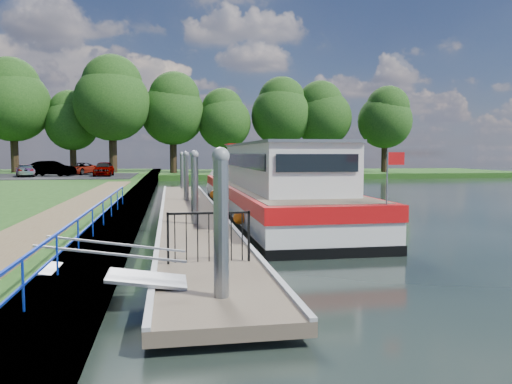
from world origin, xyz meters
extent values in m
plane|color=black|center=(0.00, 0.00, 0.00)|extent=(160.00, 160.00, 0.00)
cube|color=#473D2D|center=(-2.55, 15.00, 0.39)|extent=(1.10, 90.00, 0.78)
cube|color=#1C4313|center=(12.00, 52.00, 0.30)|extent=(60.00, 18.00, 0.60)
cube|color=brown|center=(-4.40, 8.00, 0.80)|extent=(1.60, 40.00, 0.05)
cube|color=black|center=(-11.00, 38.00, 0.81)|extent=(14.00, 12.00, 0.06)
cube|color=#0C2DBF|center=(-2.75, 3.00, 1.48)|extent=(0.04, 18.00, 0.04)
cube|color=#0C2DBF|center=(-2.75, 3.00, 1.12)|extent=(0.03, 18.00, 0.03)
cylinder|color=#0C2DBF|center=(-2.75, -2.00, 1.14)|extent=(0.04, 0.04, 0.72)
cylinder|color=#0C2DBF|center=(-2.75, 0.00, 1.14)|extent=(0.04, 0.04, 0.72)
cylinder|color=#0C2DBF|center=(-2.75, 2.00, 1.14)|extent=(0.04, 0.04, 0.72)
cylinder|color=#0C2DBF|center=(-2.75, 4.00, 1.14)|extent=(0.04, 0.04, 0.72)
cylinder|color=#0C2DBF|center=(-2.75, 6.00, 1.14)|extent=(0.04, 0.04, 0.72)
cylinder|color=#0C2DBF|center=(-2.75, 8.00, 1.14)|extent=(0.04, 0.04, 0.72)
cylinder|color=#0C2DBF|center=(-2.75, 10.00, 1.14)|extent=(0.04, 0.04, 0.72)
cylinder|color=#0C2DBF|center=(-2.75, 12.00, 1.14)|extent=(0.04, 0.04, 0.72)
cube|color=brown|center=(0.00, 13.00, 0.28)|extent=(2.50, 30.00, 0.24)
cube|color=#9EA0A3|center=(0.00, 1.00, 0.05)|extent=(2.30, 5.00, 0.30)
cube|color=#9EA0A3|center=(0.00, 9.00, 0.05)|extent=(2.30, 5.00, 0.30)
cube|color=#9EA0A3|center=(0.00, 17.00, 0.05)|extent=(2.30, 5.00, 0.30)
cube|color=#9EA0A3|center=(0.00, 25.00, 0.05)|extent=(2.30, 5.00, 0.30)
cube|color=#9EA0A3|center=(1.19, 13.00, 0.43)|extent=(0.12, 30.00, 0.06)
cube|color=#9EA0A3|center=(-1.19, 13.00, 0.43)|extent=(0.12, 30.00, 0.06)
cylinder|color=gray|center=(0.00, -0.50, 1.10)|extent=(0.26, 0.26, 3.40)
sphere|color=gray|center=(0.00, -0.50, 2.80)|extent=(0.30, 0.30, 0.30)
cylinder|color=gray|center=(0.00, 8.50, 1.10)|extent=(0.26, 0.26, 3.40)
sphere|color=gray|center=(0.00, 8.50, 2.80)|extent=(0.30, 0.30, 0.30)
cylinder|color=gray|center=(0.00, 17.50, 1.10)|extent=(0.26, 0.26, 3.40)
sphere|color=gray|center=(0.00, 17.50, 2.80)|extent=(0.30, 0.30, 0.30)
cylinder|color=gray|center=(0.00, 26.50, 1.10)|extent=(0.26, 0.26, 3.40)
sphere|color=gray|center=(0.00, 26.50, 2.80)|extent=(0.30, 0.30, 0.30)
cube|color=#A5A8AD|center=(-1.85, 0.50, 0.60)|extent=(2.58, 1.00, 0.43)
cube|color=#A5A8AD|center=(-1.85, 0.02, 1.10)|extent=(2.58, 0.04, 0.41)
cube|color=#A5A8AD|center=(-1.85, 0.98, 1.10)|extent=(2.58, 0.04, 0.41)
cube|color=black|center=(-0.90, 2.20, 0.98)|extent=(0.05, 0.05, 1.15)
cube|color=black|center=(0.90, 2.20, 0.98)|extent=(0.05, 0.05, 1.15)
cube|color=black|center=(0.00, 2.20, 1.52)|extent=(1.85, 0.05, 0.05)
cube|color=black|center=(-0.75, 2.20, 0.98)|extent=(0.02, 0.02, 1.10)
cube|color=black|center=(-0.50, 2.20, 0.98)|extent=(0.02, 0.02, 1.10)
cube|color=black|center=(-0.25, 2.20, 0.98)|extent=(0.02, 0.02, 1.10)
cube|color=black|center=(0.00, 2.20, 0.98)|extent=(0.02, 0.02, 1.10)
cube|color=black|center=(0.25, 2.20, 0.98)|extent=(0.02, 0.02, 1.10)
cube|color=black|center=(0.50, 2.20, 0.98)|extent=(0.02, 0.02, 1.10)
cube|color=black|center=(0.75, 2.20, 0.98)|extent=(0.02, 0.02, 1.10)
cube|color=black|center=(3.60, 13.87, 0.02)|extent=(4.00, 20.00, 0.55)
cube|color=silver|center=(3.60, 13.87, 0.62)|extent=(3.96, 19.90, 0.65)
cube|color=red|center=(3.60, 13.87, 1.18)|extent=(4.04, 20.00, 0.48)
cube|color=brown|center=(3.60, 13.87, 1.42)|extent=(3.68, 19.20, 0.04)
cone|color=silver|center=(3.60, 24.27, 0.55)|extent=(4.00, 1.50, 4.00)
cube|color=silver|center=(3.60, 11.37, 2.30)|extent=(3.00, 11.00, 1.75)
cube|color=gray|center=(3.60, 11.37, 3.22)|extent=(3.10, 11.20, 0.10)
cube|color=black|center=(2.08, 11.37, 2.55)|extent=(0.04, 10.00, 0.55)
cube|color=black|center=(5.12, 11.37, 2.55)|extent=(0.04, 10.00, 0.55)
cube|color=black|center=(3.60, 16.92, 2.55)|extent=(2.60, 0.04, 0.55)
cube|color=black|center=(3.60, 5.82, 2.55)|extent=(2.60, 0.04, 0.55)
cube|color=red|center=(3.60, 16.57, 3.30)|extent=(3.20, 1.60, 0.06)
cylinder|color=gray|center=(5.10, 4.17, 2.15)|extent=(0.05, 0.05, 1.50)
cube|color=red|center=(5.35, 4.17, 2.70)|extent=(0.50, 0.02, 0.35)
sphere|color=orange|center=(1.48, 7.87, 0.65)|extent=(0.44, 0.44, 0.44)
sphere|color=orange|center=(1.48, 12.87, 0.65)|extent=(0.44, 0.44, 0.44)
sphere|color=orange|center=(1.48, 17.87, 0.65)|extent=(0.44, 0.44, 0.44)
imported|color=#594C47|center=(2.40, 7.58, 2.30)|extent=(0.52, 0.70, 1.72)
cylinder|color=#332316|center=(-17.49, 49.36, 2.70)|extent=(0.83, 0.83, 4.21)
sphere|color=#173810|center=(-17.49, 49.36, 8.08)|extent=(7.95, 7.95, 7.95)
sphere|color=#173810|center=(-17.71, 49.47, 10.07)|extent=(6.31, 6.31, 6.31)
cylinder|color=#332316|center=(-11.50, 49.87, 2.15)|extent=(0.70, 0.70, 3.10)
sphere|color=#173810|center=(-11.50, 49.87, 6.11)|extent=(5.85, 5.85, 5.85)
sphere|color=#173810|center=(-11.67, 50.04, 7.57)|extent=(4.65, 4.65, 4.65)
cylinder|color=#332316|center=(-6.89, 47.36, 2.75)|extent=(0.84, 0.84, 4.29)
sphere|color=#173810|center=(-6.89, 47.36, 8.23)|extent=(8.10, 8.10, 8.10)
sphere|color=#173810|center=(-6.84, 47.51, 10.25)|extent=(6.44, 6.44, 6.44)
cylinder|color=#332316|center=(-0.41, 49.36, 2.52)|extent=(0.79, 0.79, 3.83)
sphere|color=#173810|center=(-0.41, 49.36, 7.42)|extent=(7.24, 7.24, 7.24)
sphere|color=#173810|center=(-0.22, 49.13, 9.23)|extent=(5.75, 5.75, 5.75)
cylinder|color=#332316|center=(5.49, 49.09, 2.23)|extent=(0.72, 0.72, 3.26)
sphere|color=#173810|center=(5.49, 49.09, 6.40)|extent=(6.16, 6.16, 6.16)
sphere|color=#173810|center=(5.30, 49.34, 7.93)|extent=(4.89, 4.89, 4.89)
cylinder|color=#332316|center=(12.25, 49.38, 2.49)|extent=(0.78, 0.78, 3.77)
sphere|color=#173810|center=(12.25, 49.38, 7.31)|extent=(7.13, 7.13, 7.13)
sphere|color=#173810|center=(12.38, 49.62, 9.09)|extent=(5.66, 5.66, 5.66)
cylinder|color=#332316|center=(17.42, 49.40, 2.42)|extent=(0.77, 0.77, 3.65)
sphere|color=#173810|center=(17.42, 49.40, 7.09)|extent=(6.89, 6.89, 6.89)
sphere|color=#173810|center=(17.07, 49.41, 8.81)|extent=(5.47, 5.47, 5.47)
cylinder|color=#332316|center=(24.52, 47.52, 2.30)|extent=(0.74, 0.74, 3.41)
sphere|color=#173810|center=(24.52, 47.52, 6.66)|extent=(6.43, 6.43, 6.43)
sphere|color=#173810|center=(24.75, 47.30, 8.26)|extent=(5.11, 5.11, 5.11)
imported|color=#999999|center=(-6.60, 37.10, 1.49)|extent=(1.54, 3.83, 1.30)
imported|color=#999999|center=(-11.14, 37.62, 1.51)|extent=(4.31, 2.52, 1.34)
imported|color=#999999|center=(-13.19, 37.22, 1.37)|extent=(2.47, 3.95, 1.07)
imported|color=#999999|center=(-9.25, 40.52, 1.40)|extent=(3.12, 4.43, 1.12)
camera|label=1|loc=(-0.84, -8.81, 2.84)|focal=35.00mm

